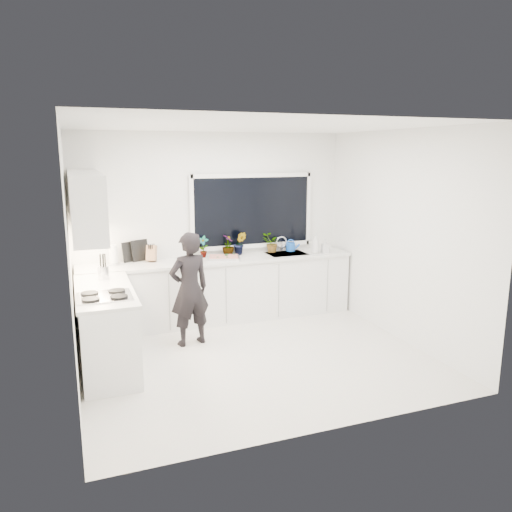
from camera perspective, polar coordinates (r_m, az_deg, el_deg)
name	(u,v)px	position (r m, az deg, el deg)	size (l,w,h in m)	color
floor	(255,357)	(6.13, -0.14, -11.51)	(4.00, 3.50, 0.02)	beige
wall_back	(213,226)	(7.39, -4.90, 3.45)	(4.00, 0.02, 2.70)	white
wall_left	(69,260)	(5.39, -20.61, -0.38)	(0.02, 3.50, 2.70)	white
wall_right	(401,237)	(6.69, 16.23, 2.15)	(0.02, 3.50, 2.70)	white
ceiling	(255,125)	(5.64, -0.15, 14.78)	(4.00, 3.50, 0.02)	white
window	(252,211)	(7.51, -0.43, 5.16)	(1.80, 0.02, 1.00)	black
base_cabinets_back	(220,291)	(7.28, -4.12, -3.98)	(3.92, 0.58, 0.88)	white
base_cabinets_left	(107,329)	(5.98, -16.71, -8.04)	(0.58, 1.60, 0.88)	white
countertop_back	(220,260)	(7.16, -4.15, -0.46)	(3.94, 0.62, 0.04)	silver
countertop_left	(104,290)	(5.84, -16.97, -3.78)	(0.62, 1.60, 0.04)	silver
upper_cabinets	(86,203)	(6.01, -18.89, 5.76)	(0.34, 2.10, 0.70)	white
sink	(287,257)	(7.53, 3.52, -0.08)	(0.58, 0.42, 0.14)	silver
faucet	(281,244)	(7.68, 2.93, 1.38)	(0.03, 0.03, 0.22)	silver
stovetop	(104,296)	(5.49, -16.96, -4.38)	(0.56, 0.48, 0.03)	black
person	(189,289)	(6.34, -7.62, -3.78)	(0.53, 0.35, 1.45)	black
pizza_tray	(224,258)	(7.15, -3.72, -0.19)	(0.45, 0.33, 0.03)	silver
pizza	(224,256)	(7.15, -3.72, -0.06)	(0.41, 0.29, 0.01)	red
watering_can	(291,247)	(7.71, 3.97, 1.06)	(0.14, 0.14, 0.13)	blue
paper_towel_roll	(113,256)	(6.99, -16.02, 0.05)	(0.11, 0.11, 0.26)	white
knife_block	(152,254)	(7.08, -11.86, 0.25)	(0.13, 0.10, 0.22)	#9D6E49
utensil_crock	(103,273)	(6.25, -17.05, -1.83)	(0.13, 0.13, 0.16)	silver
picture_frame_large	(130,252)	(7.14, -14.24, 0.47)	(0.22, 0.02, 0.28)	black
picture_frame_small	(140,250)	(7.15, -13.12, 0.63)	(0.25, 0.02, 0.30)	black
herb_plants	(245,244)	(7.42, -1.26, 1.37)	(1.30, 0.23, 0.34)	#26662D
soap_bottles	(319,244)	(7.56, 7.17, 1.33)	(0.27, 0.13, 0.30)	#D8BF66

